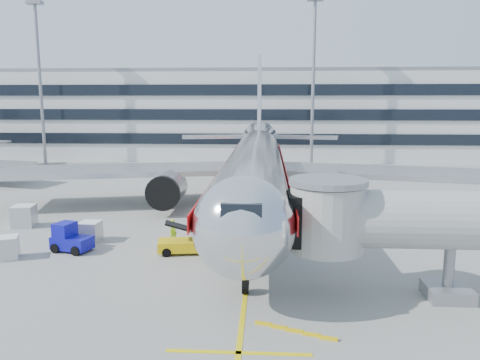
# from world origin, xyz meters

# --- Properties ---
(ground) EXTENTS (180.00, 180.00, 0.00)m
(ground) POSITION_xyz_m (0.00, 0.00, 0.00)
(ground) COLOR gray
(ground) RESTS_ON ground
(lead_in_line) EXTENTS (0.25, 70.00, 0.01)m
(lead_in_line) POSITION_xyz_m (0.00, 10.00, 0.01)
(lead_in_line) COLOR #DAC10B
(lead_in_line) RESTS_ON ground
(stop_bar) EXTENTS (6.00, 0.25, 0.01)m
(stop_bar) POSITION_xyz_m (0.00, -14.00, 0.01)
(stop_bar) COLOR #DAC10B
(stop_bar) RESTS_ON ground
(main_jet) EXTENTS (50.95, 48.70, 16.06)m
(main_jet) POSITION_xyz_m (0.00, 11.72, 4.23)
(main_jet) COLOR silver
(main_jet) RESTS_ON ground
(terminal) EXTENTS (150.00, 24.25, 15.60)m
(terminal) POSITION_xyz_m (0.00, 57.95, 7.80)
(terminal) COLOR silver
(terminal) RESTS_ON ground
(light_mast_west) EXTENTS (2.40, 1.20, 25.45)m
(light_mast_west) POSITION_xyz_m (-35.00, 42.00, 14.88)
(light_mast_west) COLOR gray
(light_mast_west) RESTS_ON ground
(light_mast_centre) EXTENTS (2.40, 1.20, 25.45)m
(light_mast_centre) POSITION_xyz_m (8.00, 42.00, 14.88)
(light_mast_centre) COLOR gray
(light_mast_centre) RESTS_ON ground
(belt_loader) EXTENTS (4.71, 2.22, 2.21)m
(belt_loader) POSITION_xyz_m (-4.00, -1.40, 0.63)
(belt_loader) COLOR #DAB409
(belt_loader) RESTS_ON ground
(baggage_tug) EXTENTS (2.92, 2.26, 1.96)m
(baggage_tug) POSITION_xyz_m (-12.33, -1.49, 0.85)
(baggage_tug) COLOR #0E0D99
(baggage_tug) RESTS_ON ground
(cargo_container_left) EXTENTS (1.47, 1.47, 1.48)m
(cargo_container_left) POSITION_xyz_m (-11.78, 0.78, 0.74)
(cargo_container_left) COLOR #B4B7BB
(cargo_container_left) RESTS_ON ground
(cargo_container_right) EXTENTS (1.88, 1.88, 1.77)m
(cargo_container_right) POSITION_xyz_m (-18.72, 4.48, 0.89)
(cargo_container_right) COLOR #B4B7BB
(cargo_container_right) RESTS_ON ground
(cargo_container_front) EXTENTS (1.80, 1.80, 1.47)m
(cargo_container_front) POSITION_xyz_m (-15.77, -3.27, 0.74)
(cargo_container_front) COLOR #B4B7BB
(cargo_container_front) RESTS_ON ground
(ramp_worker) EXTENTS (0.72, 0.68, 1.65)m
(ramp_worker) POSITION_xyz_m (-5.72, 1.15, 0.83)
(ramp_worker) COLOR #AEF119
(ramp_worker) RESTS_ON ground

